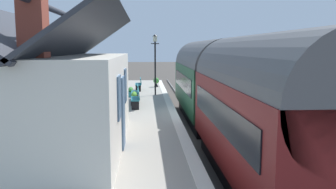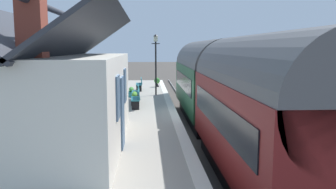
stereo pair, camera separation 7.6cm
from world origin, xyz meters
name	(u,v)px [view 1 (the left image)]	position (x,y,z in m)	size (l,w,h in m)	color
ground_plane	(199,134)	(0.00, 0.00, 0.00)	(160.00, 160.00, 0.00)	#423D38
platform	(112,125)	(0.00, 3.96, 0.49)	(32.00, 5.93, 0.99)	gray
platform_edge_coping	(174,113)	(0.00, 1.18, 0.99)	(32.00, 0.36, 0.02)	beige
rail_near	(234,132)	(0.00, -1.62, 0.07)	(52.00, 0.08, 0.14)	gray
rail_far	(203,133)	(0.00, -0.18, 0.07)	(52.00, 0.08, 0.14)	gray
train	(227,90)	(-1.35, -0.90, 2.22)	(17.80, 2.73, 4.32)	black
station_building	(61,98)	(-5.06, 4.90, 2.47)	(7.69, 3.84, 5.19)	silver
bench_by_lamp	(136,98)	(1.63, 2.89, 1.46)	(1.42, 0.49, 0.88)	#26727F
bench_near_building	(139,84)	(8.48, 2.88, 1.46)	(1.41, 0.46, 0.88)	#26727F
bench_mid_platform	(136,92)	(4.04, 2.97, 1.46)	(1.41, 0.47, 0.88)	#26727F
planter_under_sign	(156,82)	(10.68, 1.63, 1.36)	(0.45, 0.45, 0.71)	black
planter_bench_right	(131,92)	(5.62, 3.33, 1.26)	(0.89, 0.32, 0.58)	teal
planter_corner_building	(115,82)	(9.24, 4.61, 1.53)	(0.72, 0.72, 1.03)	black
planter_by_door	(116,81)	(11.17, 4.69, 1.39)	(0.54, 0.54, 0.81)	gray
planter_edge_near	(94,98)	(3.21, 5.19, 1.25)	(1.05, 0.32, 0.55)	gray
planter_edge_far	(107,106)	(-0.02, 4.15, 1.38)	(0.53, 0.53, 0.74)	#9E5138
planter_bench_left	(134,98)	(2.75, 3.03, 1.30)	(1.06, 0.32, 0.66)	black
lamp_post_platform	(155,53)	(6.22, 1.83, 3.61)	(0.32, 0.50, 3.77)	black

